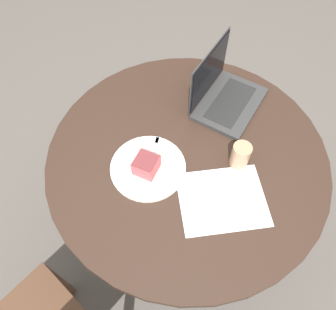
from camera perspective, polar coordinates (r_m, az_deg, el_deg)
name	(u,v)px	position (r m, az deg, el deg)	size (l,w,h in m)	color
ground_plane	(181,226)	(1.88, 2.22, -12.23)	(12.00, 12.00, 0.00)	#4C4742
dining_table	(185,177)	(1.36, 3.00, -3.92)	(1.03, 1.03, 0.75)	black
paper_document	(222,199)	(1.13, 9.42, -7.59)	(0.33, 0.29, 0.00)	white
plate	(148,168)	(1.17, -3.50, -2.19)	(0.27, 0.27, 0.01)	silver
cake_slice	(146,165)	(1.13, -3.84, -1.73)	(0.10, 0.10, 0.06)	#B74C51
fork	(154,152)	(1.19, -2.47, 0.53)	(0.04, 0.17, 0.00)	silver
coffee_glass	(240,155)	(1.17, 12.48, -0.07)	(0.07, 0.07, 0.10)	#997556
laptop	(224,95)	(1.34, 9.77, 10.29)	(0.33, 0.37, 0.24)	#2D2D2D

